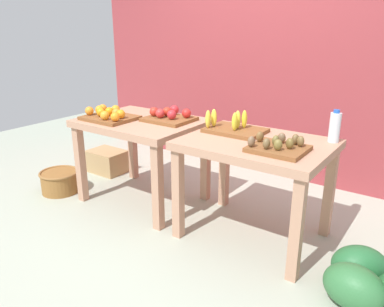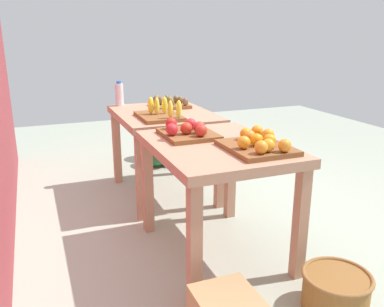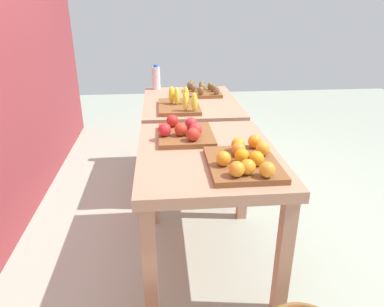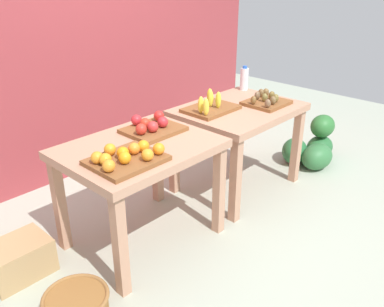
% 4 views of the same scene
% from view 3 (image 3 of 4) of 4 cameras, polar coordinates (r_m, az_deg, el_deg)
% --- Properties ---
extents(ground_plane, '(8.00, 8.00, 0.00)m').
position_cam_3_polar(ground_plane, '(2.90, 0.73, -9.33)').
color(ground_plane, '#A4AD9B').
extents(display_table_left, '(1.04, 0.80, 0.77)m').
position_cam_3_polar(display_table_left, '(2.09, 2.41, -2.43)').
color(display_table_left, tan).
rests_on(display_table_left, ground_plane).
extents(display_table_right, '(1.04, 0.80, 0.77)m').
position_cam_3_polar(display_table_right, '(3.13, -0.28, 6.49)').
color(display_table_right, tan).
rests_on(display_table_right, ground_plane).
extents(orange_bin, '(0.45, 0.36, 0.11)m').
position_cam_3_polar(orange_bin, '(1.84, 8.44, -1.05)').
color(orange_bin, brown).
rests_on(orange_bin, display_table_left).
extents(apple_bin, '(0.40, 0.36, 0.11)m').
position_cam_3_polar(apple_bin, '(2.22, -1.21, 3.48)').
color(apple_bin, brown).
rests_on(apple_bin, display_table_left).
extents(banana_crate, '(0.44, 0.32, 0.17)m').
position_cam_3_polar(banana_crate, '(2.84, -1.97, 7.86)').
color(banana_crate, brown).
rests_on(banana_crate, display_table_right).
extents(kiwi_bin, '(0.36, 0.32, 0.10)m').
position_cam_3_polar(kiwi_bin, '(3.31, 1.66, 10.04)').
color(kiwi_bin, brown).
rests_on(kiwi_bin, display_table_right).
extents(water_bottle, '(0.08, 0.08, 0.23)m').
position_cam_3_polar(water_bottle, '(3.51, -5.76, 11.97)').
color(water_bottle, silver).
rests_on(water_bottle, display_table_right).
extents(watermelon_pile, '(0.65, 0.59, 0.48)m').
position_cam_3_polar(watermelon_pile, '(4.19, 2.30, 3.95)').
color(watermelon_pile, '#276433').
rests_on(watermelon_pile, ground_plane).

